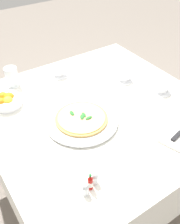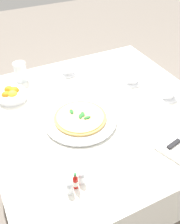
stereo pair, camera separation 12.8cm
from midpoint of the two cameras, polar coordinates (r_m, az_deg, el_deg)
The scene contains 12 objects.
ground_plane at distance 1.88m, azimuth -0.74°, elevation -16.82°, with size 8.00×8.00×0.00m, color slate.
dining_table at distance 1.42m, azimuth -0.94°, elevation -3.42°, with size 1.11×1.11×0.73m.
pizza_plate at distance 1.25m, azimuth -4.80°, elevation -1.93°, with size 0.35×0.35×0.02m.
pizza at distance 1.25m, azimuth -4.83°, elevation -1.45°, with size 0.25×0.25×0.02m.
coffee_cup_right_edge at distance 1.48m, azimuth 12.93°, elevation 5.27°, with size 0.13×0.13×0.06m.
coffee_cup_left_edge at distance 1.61m, azimuth -9.19°, elevation 8.89°, with size 0.13×0.13×0.07m.
coffee_cup_back_corner at distance 1.55m, azimuth 5.09°, elevation 7.89°, with size 0.13×0.13×0.06m.
water_glass_near_right at distance 1.57m, azimuth -19.03°, elevation 6.96°, with size 0.07×0.07×0.11m.
citrus_bowl at distance 1.43m, azimuth -20.31°, elevation 2.20°, with size 0.15×0.15×0.07m.
hot_sauce_bottle at distance 0.99m, azimuth -3.81°, elevation -15.35°, with size 0.02×0.02×0.08m.
salt_shaker at distance 1.01m, azimuth -2.67°, elevation -14.55°, with size 0.03×0.03×0.06m.
pepper_shaker at distance 0.98m, azimuth -4.94°, elevation -16.77°, with size 0.03×0.03×0.06m.
Camera 1 is at (-0.61, -0.84, 1.57)m, focal length 41.70 mm.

